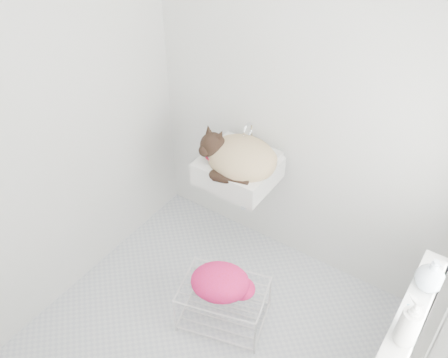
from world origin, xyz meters
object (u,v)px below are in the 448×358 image
Objects in this scene: cat at (238,158)px; wire_rack at (223,304)px; sink at (238,161)px; bottle_a at (403,340)px; bottle_c at (426,287)px; bottle_b at (407,331)px.

cat reaches higher than wire_rack.
sink is at bearing 121.76° from cat.
bottle_a is (1.06, -0.14, 0.70)m from wire_rack.
wire_rack is 1.29m from bottle_c.
wire_rack is (0.25, -0.55, -0.74)m from cat.
cat is 0.91× the size of wire_rack.
sink is 0.92× the size of wire_rack.
wire_rack is 3.17× the size of bottle_b.
cat is at bearing -58.47° from sink.
bottle_c is at bearing 11.42° from wire_rack.
wire_rack is at bearing -64.91° from sink.
cat is 1.48m from bottle_a.
wire_rack is 1.28m from bottle_a.
bottle_b is at bearing -25.48° from cat.
bottle_c is (0.00, 0.30, 0.00)m from bottle_b.
bottle_a is 0.06m from bottle_b.
bottle_a is 1.38× the size of bottle_b.
cat is (0.01, -0.02, 0.04)m from sink.
wire_rack is 2.29× the size of bottle_a.
bottle_b is (1.06, -0.09, 0.70)m from wire_rack.
bottle_b is (0.00, 0.06, 0.00)m from bottle_a.
sink is at bearing 153.84° from bottle_b.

